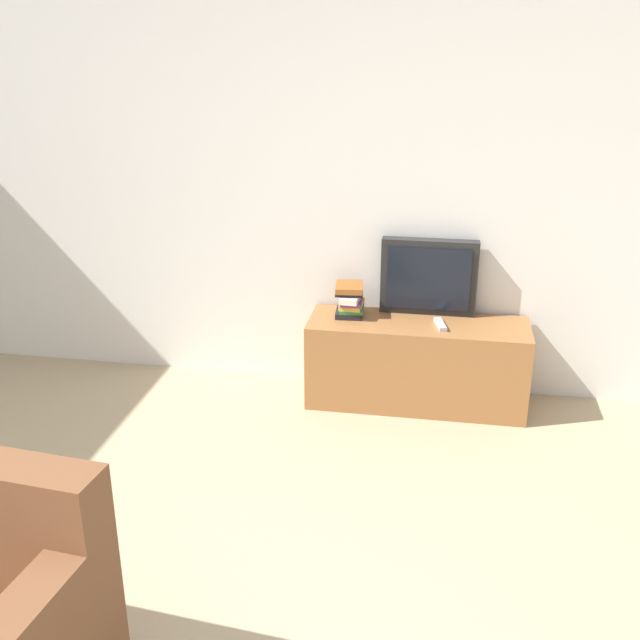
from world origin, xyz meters
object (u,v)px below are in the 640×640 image
Objects in this scene: tv_stand at (417,363)px; television at (429,277)px; remote_on_stand at (440,324)px; book_stack at (350,300)px.

television is at bearing 76.70° from tv_stand.
tv_stand is 7.02× the size of remote_on_stand.
book_stack is (-0.40, 0.05, 0.35)m from tv_stand.
remote_on_stand is (0.53, -0.09, -0.08)m from book_stack.
book_stack is (-0.44, -0.12, -0.13)m from television.
remote_on_stand reaches higher than tv_stand.
tv_stand is 0.30m from remote_on_stand.
television is 0.31m from remote_on_stand.
book_stack is at bearing -165.35° from television.
television is 3.10× the size of remote_on_stand.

